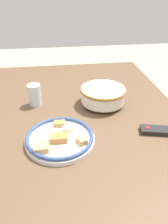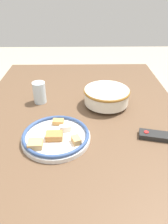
{
  "view_description": "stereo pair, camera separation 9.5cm",
  "coord_description": "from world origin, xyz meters",
  "px_view_note": "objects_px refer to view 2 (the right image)",
  "views": [
    {
      "loc": [
        0.75,
        -0.09,
        1.3
      ],
      "look_at": [
        -0.05,
        0.02,
        0.8
      ],
      "focal_mm": 35.0,
      "sensor_mm": 36.0,
      "label": 1
    },
    {
      "loc": [
        0.76,
        0.01,
        1.3
      ],
      "look_at": [
        -0.05,
        0.02,
        0.8
      ],
      "focal_mm": 35.0,
      "sensor_mm": 36.0,
      "label": 2
    }
  ],
  "objects_px": {
    "food_plate": "(56,136)",
    "tv_remote": "(162,136)",
    "noodle_bowl": "(106,96)",
    "drinking_glass": "(39,93)"
  },
  "relations": [
    {
      "from": "noodle_bowl",
      "to": "tv_remote",
      "type": "height_order",
      "value": "noodle_bowl"
    },
    {
      "from": "noodle_bowl",
      "to": "food_plate",
      "type": "bearing_deg",
      "value": -39.84
    },
    {
      "from": "tv_remote",
      "to": "drinking_glass",
      "type": "height_order",
      "value": "drinking_glass"
    },
    {
      "from": "food_plate",
      "to": "drinking_glass",
      "type": "relative_size",
      "value": 2.5
    },
    {
      "from": "food_plate",
      "to": "tv_remote",
      "type": "xyz_separation_m",
      "value": [
        -0.0,
        0.42,
        -0.01
      ]
    },
    {
      "from": "noodle_bowl",
      "to": "food_plate",
      "type": "height_order",
      "value": "noodle_bowl"
    },
    {
      "from": "food_plate",
      "to": "tv_remote",
      "type": "bearing_deg",
      "value": 90.19
    },
    {
      "from": "noodle_bowl",
      "to": "tv_remote",
      "type": "xyz_separation_m",
      "value": [
        0.27,
        0.19,
        -0.04
      ]
    },
    {
      "from": "tv_remote",
      "to": "drinking_glass",
      "type": "bearing_deg",
      "value": 73.25
    },
    {
      "from": "food_plate",
      "to": "drinking_glass",
      "type": "height_order",
      "value": "drinking_glass"
    }
  ]
}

